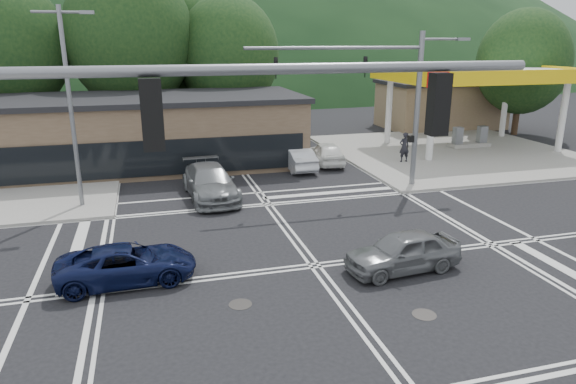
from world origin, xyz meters
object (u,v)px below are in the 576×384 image
object	(u,v)px
car_blue_west	(127,264)
car_queue_a	(297,158)
car_northbound	(210,182)
pedestrian	(404,147)
car_grey_center	(403,252)
car_queue_b	(327,153)

from	to	relation	value
car_blue_west	car_queue_a	size ratio (longest dim) A/B	1.07
car_queue_a	car_northbound	bearing A→B (deg)	36.38
car_northbound	pedestrian	bearing A→B (deg)	13.83
car_grey_center	car_queue_b	world-z (taller)	car_queue_b
car_blue_west	pedestrian	world-z (taller)	pedestrian
car_queue_b	car_northbound	xyz separation A→B (m)	(-8.00, -5.27, 0.09)
car_blue_west	car_queue_a	bearing A→B (deg)	-38.72
car_grey_center	car_northbound	size ratio (longest dim) A/B	0.73
car_queue_a	pedestrian	distance (m)	6.93
car_northbound	pedestrian	xyz separation A→B (m)	(12.69, 3.97, 0.28)
car_blue_west	car_grey_center	bearing A→B (deg)	-102.57
car_blue_west	car_queue_b	distance (m)	18.11
car_queue_a	car_northbound	world-z (taller)	car_northbound
car_queue_a	pedestrian	bearing A→B (deg)	174.18
car_blue_west	car_queue_b	bearing A→B (deg)	-42.88
car_grey_center	car_queue_b	distance (m)	15.63
car_grey_center	car_queue_a	size ratio (longest dim) A/B	0.98
car_blue_west	pedestrian	distance (m)	20.66
car_northbound	pedestrian	size ratio (longest dim) A/B	2.95
car_grey_center	pedestrian	size ratio (longest dim) A/B	2.16
car_queue_a	car_northbound	distance (m)	7.34
car_grey_center	car_queue_b	bearing A→B (deg)	164.34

